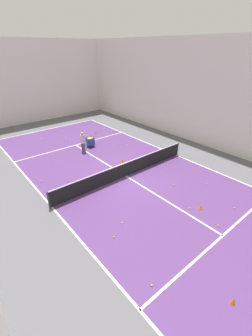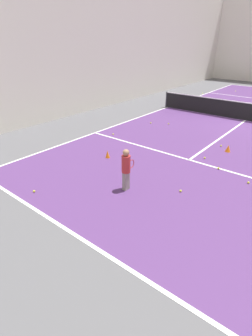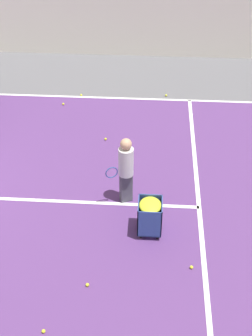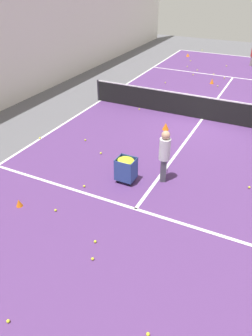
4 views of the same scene
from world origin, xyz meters
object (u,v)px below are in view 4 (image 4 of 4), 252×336
object	(u,v)px
tennis_net	(204,108)
ball_cart	(126,165)
training_cone_0	(188,55)
coach_at_net	(164,153)

from	to	relation	value
tennis_net	ball_cart	world-z (taller)	tennis_net
tennis_net	training_cone_0	size ratio (longest dim) A/B	43.60
tennis_net	coach_at_net	bearing A→B (deg)	91.64
tennis_net	ball_cart	distance (m)	5.73
ball_cart	coach_at_net	bearing A→B (deg)	-150.13
tennis_net	coach_at_net	size ratio (longest dim) A/B	6.24
coach_at_net	training_cone_0	bearing A→B (deg)	-9.07
training_cone_0	tennis_net	bearing A→B (deg)	110.44
coach_at_net	tennis_net	bearing A→B (deg)	-22.01
coach_at_net	training_cone_0	world-z (taller)	coach_at_net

